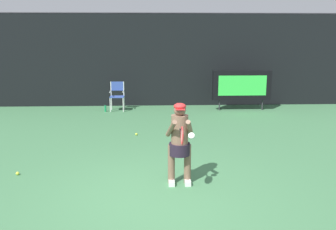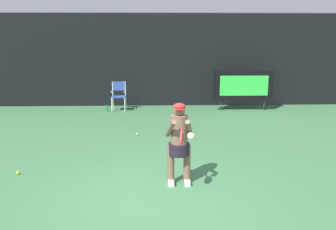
# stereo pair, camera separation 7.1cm
# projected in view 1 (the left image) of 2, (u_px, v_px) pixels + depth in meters

# --- Properties ---
(ground) EXTENTS (18.00, 22.00, 0.03)m
(ground) POSITION_uv_depth(u_px,v_px,m) (158.00, 203.00, 5.80)
(ground) COLOR #40764B
(backdrop_screen) EXTENTS (18.00, 0.12, 3.66)m
(backdrop_screen) POSITION_uv_depth(u_px,v_px,m) (155.00, 60.00, 13.89)
(backdrop_screen) COLOR black
(backdrop_screen) RESTS_ON ground
(scoreboard) EXTENTS (2.20, 0.21, 1.50)m
(scoreboard) POSITION_uv_depth(u_px,v_px,m) (242.00, 85.00, 13.11)
(scoreboard) COLOR black
(scoreboard) RESTS_ON ground
(umpire_chair) EXTENTS (0.52, 0.44, 1.08)m
(umpire_chair) POSITION_uv_depth(u_px,v_px,m) (117.00, 94.00, 13.11)
(umpire_chair) COLOR white
(umpire_chair) RESTS_ON ground
(water_bottle) EXTENTS (0.07, 0.07, 0.27)m
(water_bottle) POSITION_uv_depth(u_px,v_px,m) (105.00, 108.00, 13.00)
(water_bottle) COLOR #198E50
(water_bottle) RESTS_ON ground
(tennis_player) EXTENTS (0.52, 0.59, 1.53)m
(tennis_player) POSITION_uv_depth(u_px,v_px,m) (180.00, 140.00, 6.38)
(tennis_player) COLOR white
(tennis_player) RESTS_ON ground
(tennis_racket) EXTENTS (0.03, 0.60, 0.31)m
(tennis_racket) POSITION_uv_depth(u_px,v_px,m) (182.00, 135.00, 5.80)
(tennis_racket) COLOR black
(tennis_ball_loose) EXTENTS (0.07, 0.07, 0.07)m
(tennis_ball_loose) POSITION_uv_depth(u_px,v_px,m) (18.00, 173.00, 6.95)
(tennis_ball_loose) COLOR #CCDB3D
(tennis_ball_loose) RESTS_ON ground
(tennis_ball_spare) EXTENTS (0.07, 0.07, 0.07)m
(tennis_ball_spare) POSITION_uv_depth(u_px,v_px,m) (136.00, 134.00, 9.82)
(tennis_ball_spare) COLOR #CCDB3D
(tennis_ball_spare) RESTS_ON ground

